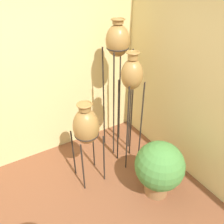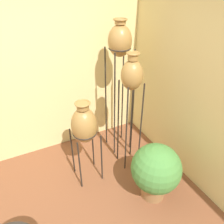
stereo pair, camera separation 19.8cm
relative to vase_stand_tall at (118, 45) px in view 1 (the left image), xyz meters
name	(u,v)px [view 1 (the left image)]	position (x,y,z in m)	size (l,w,h in m)	color
wall_back	(14,73)	(-1.23, 0.50, -0.30)	(7.56, 0.06, 2.70)	beige
vase_stand_tall	(118,45)	(0.00, 0.00, 0.00)	(0.31, 0.31, 1.96)	#28231E
vase_stand_medium	(132,78)	(-0.04, -0.39, -0.30)	(0.27, 0.27, 1.67)	#28231E
vase_stand_short	(86,127)	(-0.68, -0.38, -0.80)	(0.32, 0.32, 1.18)	#28231E
potted_plant	(159,168)	(-0.06, -1.05, -1.22)	(0.60, 0.60, 0.76)	olive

